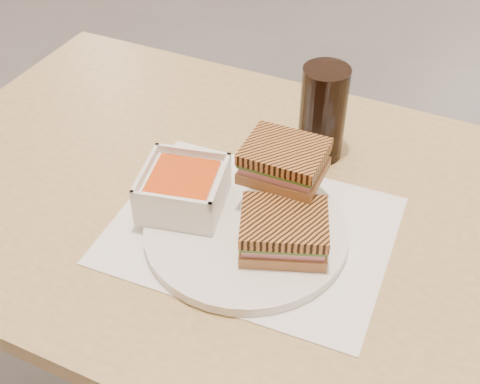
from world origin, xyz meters
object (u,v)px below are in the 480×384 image
(plate, at_px, (246,232))
(panini_lower, at_px, (284,231))
(cola_glass, at_px, (323,113))
(soup_bowl, at_px, (183,190))
(main_table, at_px, (275,263))

(plate, relative_size, panini_lower, 2.09)
(panini_lower, bearing_deg, plate, 167.54)
(panini_lower, bearing_deg, cola_glass, 92.79)
(cola_glass, bearing_deg, plate, -101.72)
(plate, bearing_deg, soup_bowl, 171.39)
(soup_bowl, relative_size, panini_lower, 0.94)
(plate, relative_size, soup_bowl, 2.22)
(plate, height_order, cola_glass, cola_glass)
(plate, distance_m, panini_lower, 0.07)
(soup_bowl, bearing_deg, plate, -8.61)
(main_table, xyz_separation_m, panini_lower, (0.03, -0.08, 0.16))
(main_table, height_order, soup_bowl, soup_bowl)
(plate, xyz_separation_m, cola_glass, (0.05, 0.22, 0.07))
(main_table, xyz_separation_m, plate, (-0.02, -0.07, 0.12))
(main_table, distance_m, soup_bowl, 0.21)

